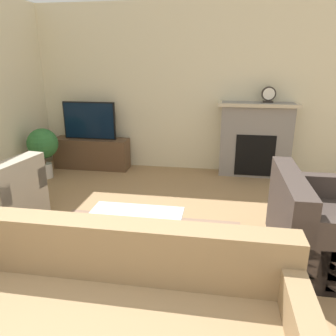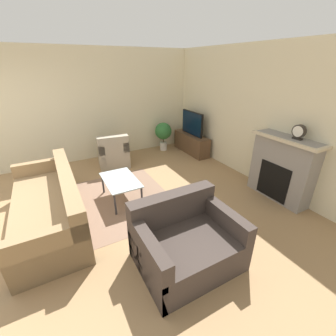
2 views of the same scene
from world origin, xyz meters
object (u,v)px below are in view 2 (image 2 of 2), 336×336
(couch_sectional, at_px, (50,207))
(armchair_by_window, at_px, (113,154))
(couch_loveseat, at_px, (186,242))
(tv, at_px, (192,123))
(coffee_table, at_px, (121,182))
(mantel_clock, at_px, (299,132))
(potted_plant, at_px, (163,132))

(couch_sectional, xyz_separation_m, armchair_by_window, (-1.73, 1.50, 0.02))
(couch_loveseat, bearing_deg, tv, 54.92)
(armchair_by_window, xyz_separation_m, coffee_table, (1.60, -0.32, 0.07))
(armchair_by_window, bearing_deg, mantel_clock, 134.92)
(couch_loveseat, height_order, coffee_table, couch_loveseat)
(armchair_by_window, height_order, potted_plant, armchair_by_window)
(tv, height_order, couch_sectional, tv)
(armchair_by_window, distance_m, mantel_clock, 3.96)
(armchair_by_window, relative_size, mantel_clock, 3.44)
(couch_loveseat, distance_m, coffee_table, 1.80)
(armchair_by_window, relative_size, coffee_table, 0.94)
(armchair_by_window, height_order, mantel_clock, mantel_clock)
(tv, relative_size, couch_loveseat, 0.74)
(mantel_clock, bearing_deg, couch_sectional, -109.49)
(armchair_by_window, bearing_deg, potted_plant, -158.21)
(coffee_table, bearing_deg, tv, 119.66)
(tv, xyz_separation_m, mantel_clock, (2.90, 0.09, 0.47))
(couch_loveseat, distance_m, potted_plant, 4.12)
(tv, bearing_deg, couch_sectional, -67.13)
(armchair_by_window, bearing_deg, coffee_table, 86.75)
(couch_sectional, bearing_deg, potted_plant, 124.30)
(armchair_by_window, height_order, coffee_table, armchair_by_window)
(coffee_table, relative_size, potted_plant, 1.12)
(coffee_table, bearing_deg, couch_loveseat, 8.56)
(couch_loveseat, relative_size, armchair_by_window, 1.43)
(armchair_by_window, bearing_deg, couch_sectional, 57.12)
(tv, bearing_deg, couch_loveseat, -35.08)
(couch_sectional, relative_size, couch_loveseat, 1.95)
(couch_loveseat, height_order, mantel_clock, mantel_clock)
(tv, height_order, potted_plant, tv)
(tv, distance_m, couch_sectional, 4.06)
(coffee_table, relative_size, mantel_clock, 3.66)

